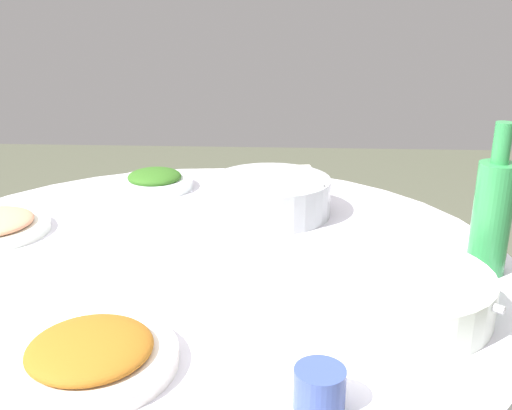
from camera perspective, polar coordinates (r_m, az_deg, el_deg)
The scene contains 7 objects.
round_dining_table at distance 1.17m, azimuth -6.21°, elevation -10.98°, with size 1.21×1.21×0.77m.
rice_bowl at distance 1.31m, azimuth 1.48°, elevation 0.94°, with size 0.26×0.26×0.09m.
soup_bowl at distance 0.94m, azimuth 13.43°, elevation -8.18°, with size 0.29×0.29×0.07m.
dish_stirfry at distance 0.82m, azimuth -15.68°, elevation -13.72°, with size 0.23×0.23×0.05m.
dish_greens at distance 1.51m, azimuth -9.76°, elevation 2.34°, with size 0.19×0.19×0.05m.
green_bottle at distance 1.09m, azimuth 21.85°, elevation -0.82°, with size 0.07×0.07×0.27m.
tea_cup_far at distance 0.73m, azimuth 6.15°, elevation -17.22°, with size 0.06×0.06×0.05m, color #3B4F95.
Camera 1 is at (-0.18, 1.00, 1.23)m, focal length 41.40 mm.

